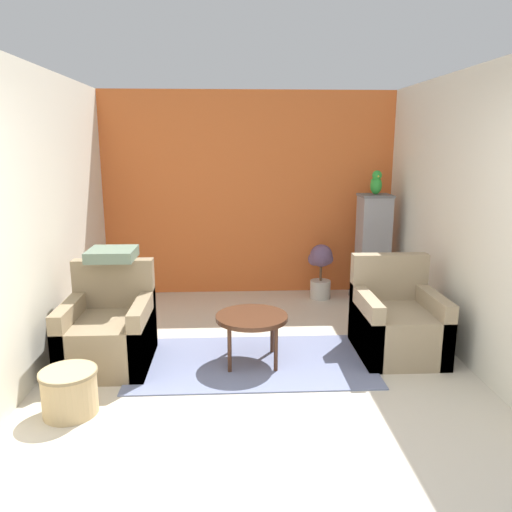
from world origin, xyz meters
TOP-DOWN VIEW (x-y plane):
  - ground_plane at (0.00, 0.00)m, footprint 20.00×20.00m
  - wall_back_accent at (0.00, 3.81)m, footprint 3.89×0.06m
  - wall_left at (-1.91, 1.89)m, footprint 0.06×3.78m
  - wall_right at (1.91, 1.89)m, footprint 0.06×3.78m
  - area_rug at (-0.06, 1.51)m, footprint 2.19×1.18m
  - coffee_table at (-0.06, 1.51)m, footprint 0.65×0.65m
  - armchair_left at (-1.35, 1.56)m, footprint 0.75×0.83m
  - armchair_right at (1.33, 1.66)m, footprint 0.75×0.83m
  - birdcage at (1.54, 3.30)m, footprint 0.45×0.45m
  - parrot at (1.54, 3.30)m, footprint 0.14×0.25m
  - potted_plant at (0.91, 3.42)m, footprint 0.32×0.29m
  - wicker_basket at (-1.44, 0.70)m, footprint 0.42×0.42m
  - throw_pillow at (-1.35, 1.86)m, footprint 0.43×0.43m

SIDE VIEW (x-z plane):
  - ground_plane at x=0.00m, z-range 0.00..0.00m
  - area_rug at x=-0.06m, z-range 0.00..0.01m
  - wicker_basket at x=-1.44m, z-range 0.01..0.35m
  - armchair_left at x=-1.35m, z-range -0.16..0.75m
  - armchair_right at x=1.33m, z-range -0.16..0.75m
  - potted_plant at x=0.91m, z-range 0.06..0.77m
  - coffee_table at x=-0.06m, z-range 0.18..0.64m
  - birdcage at x=1.54m, z-range -0.02..1.34m
  - throw_pillow at x=-1.35m, z-range 0.91..1.01m
  - wall_back_accent at x=0.00m, z-range 0.00..2.63m
  - wall_left at x=-1.91m, z-range 0.00..2.63m
  - wall_right at x=1.91m, z-range 0.00..2.63m
  - parrot at x=1.54m, z-range 1.34..1.64m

